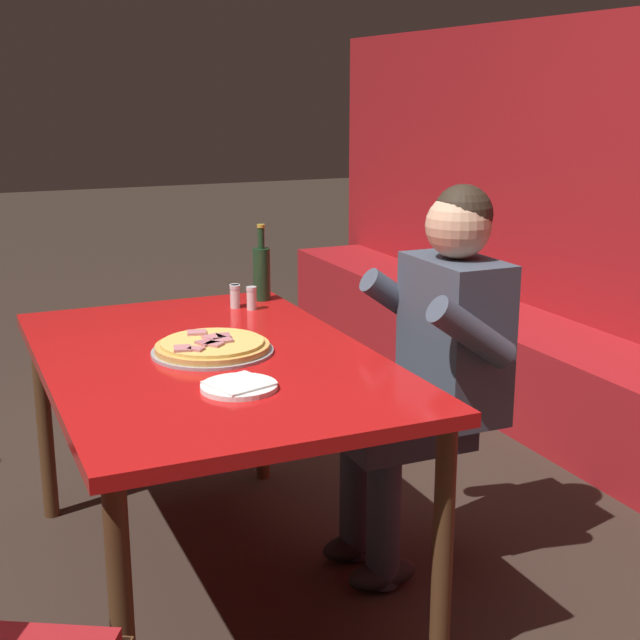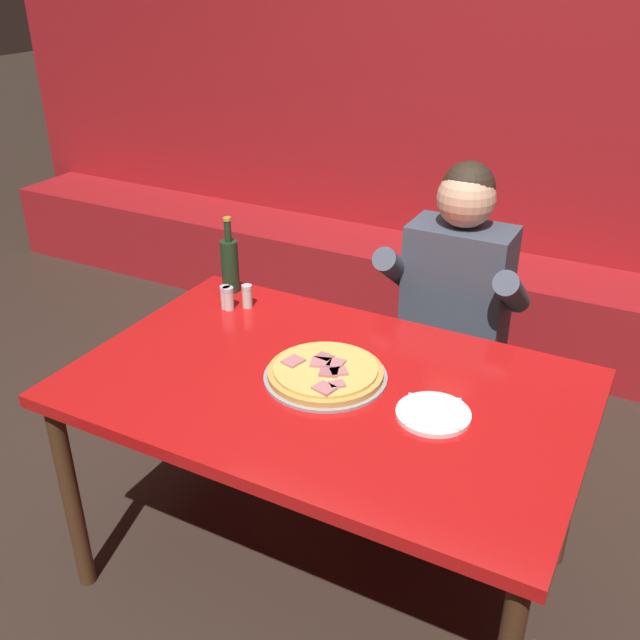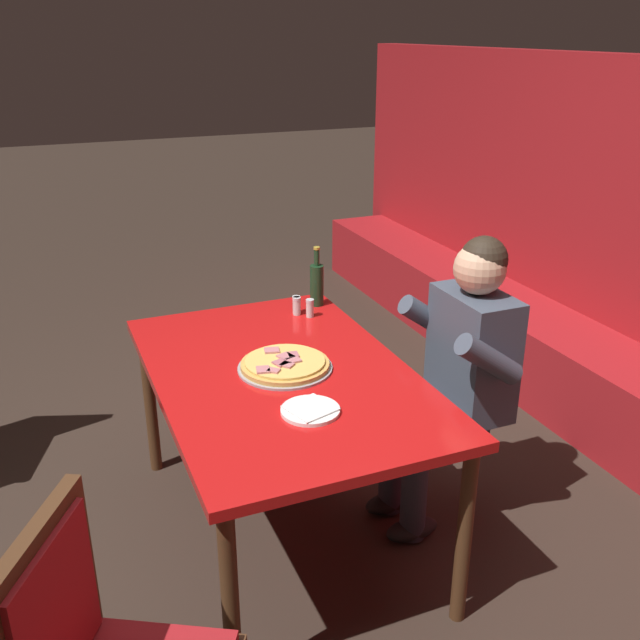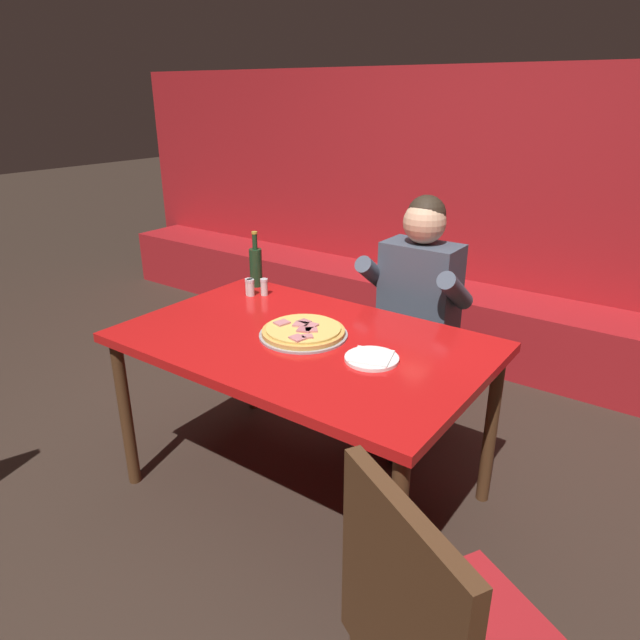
{
  "view_description": "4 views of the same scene",
  "coord_description": "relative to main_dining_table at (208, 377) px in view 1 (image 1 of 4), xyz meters",
  "views": [
    {
      "loc": [
        2.52,
        -0.73,
        1.56
      ],
      "look_at": [
        0.13,
        0.32,
        0.88
      ],
      "focal_mm": 50.0,
      "sensor_mm": 36.0,
      "label": 1
    },
    {
      "loc": [
        0.83,
        -1.6,
        1.93
      ],
      "look_at": [
        -0.04,
        0.04,
        0.96
      ],
      "focal_mm": 40.0,
      "sensor_mm": 36.0,
      "label": 2
    },
    {
      "loc": [
        2.38,
        -0.82,
        2.03
      ],
      "look_at": [
        0.03,
        0.15,
        0.98
      ],
      "focal_mm": 40.0,
      "sensor_mm": 36.0,
      "label": 3
    },
    {
      "loc": [
        1.33,
        -1.73,
        1.74
      ],
      "look_at": [
        -0.08,
        0.24,
        0.76
      ],
      "focal_mm": 32.0,
      "sensor_mm": 36.0,
      "label": 4
    }
  ],
  "objects": [
    {
      "name": "diner_seated_blue_shirt",
      "position": [
        0.15,
        0.7,
        0.0
      ],
      "size": [
        0.53,
        0.53,
        1.27
      ],
      "color": "black",
      "rests_on": "ground_plane"
    },
    {
      "name": "shaker_black_pepper",
      "position": [
        -0.55,
        0.27,
        0.11
      ],
      "size": [
        0.04,
        0.04,
        0.09
      ],
      "color": "silver",
      "rests_on": "main_dining_table"
    },
    {
      "name": "ground_plane",
      "position": [
        0.0,
        0.0,
        -0.7
      ],
      "size": [
        24.0,
        24.0,
        0.0
      ],
      "primitive_type": "plane",
      "color": "#33261E"
    },
    {
      "name": "shaker_parmesan",
      "position": [
        -0.53,
        0.27,
        0.11
      ],
      "size": [
        0.04,
        0.04,
        0.09
      ],
      "color": "silver",
      "rests_on": "main_dining_table"
    },
    {
      "name": "main_dining_table",
      "position": [
        0.0,
        0.0,
        0.0
      ],
      "size": [
        1.52,
        0.97,
        0.78
      ],
      "color": "#4C2D19",
      "rests_on": "ground_plane"
    },
    {
      "name": "pizza",
      "position": [
        -0.01,
        0.02,
        0.09
      ],
      "size": [
        0.38,
        0.38,
        0.05
      ],
      "color": "#9E9EA3",
      "rests_on": "main_dining_table"
    },
    {
      "name": "shaker_red_pepper_flakes",
      "position": [
        -0.49,
        0.31,
        0.11
      ],
      "size": [
        0.04,
        0.04,
        0.09
      ],
      "color": "silver",
      "rests_on": "main_dining_table"
    },
    {
      "name": "beer_bottle",
      "position": [
        -0.62,
        0.4,
        0.18
      ],
      "size": [
        0.07,
        0.07,
        0.29
      ],
      "color": "#19381E",
      "rests_on": "main_dining_table"
    },
    {
      "name": "plate_white_paper",
      "position": [
        0.34,
        -0.01,
        0.08
      ],
      "size": [
        0.21,
        0.21,
        0.02
      ],
      "color": "white",
      "rests_on": "main_dining_table"
    }
  ]
}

